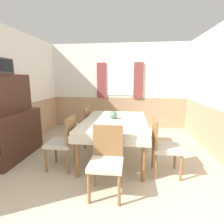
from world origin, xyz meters
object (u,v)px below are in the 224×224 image
Objects in this scene: dining_table at (115,125)px; vase at (113,115)px; chair_right_near at (163,144)px; chair_left_far at (82,124)px; chair_head_near at (107,158)px; chair_left_near at (64,140)px; sideboard at (12,124)px.

vase is at bearing 117.46° from dining_table.
chair_right_near is 5.95× the size of vase.
chair_head_near is (0.83, -1.64, 0.00)m from chair_left_far.
chair_right_near is 1.65m from chair_left_near.
chair_head_near is 1.01m from chair_right_near.
chair_head_near is at bearing -88.09° from vase.
dining_table is at bearing 6.94° from sideboard.
chair_left_far is 0.57× the size of sideboard.
chair_left_near is at bearing -142.44° from vase.
chair_left_far is 0.97m from vase.
chair_left_far and chair_left_near have the same top height.
chair_head_near and chair_right_near have the same top height.
chair_left_far is at bearing 33.72° from sideboard.
chair_left_near is (-1.65, 0.00, 0.00)m from chair_right_near.
dining_table is 1.99m from sideboard.
vase is at bearing -124.95° from chair_right_near.
chair_right_near is at bearing -145.01° from chair_head_near.
chair_left_far and chair_right_near have the same top height.
dining_table is at bearing -122.63° from chair_left_far.
sideboard is at bearing -173.06° from dining_table.
vase is at bearing -119.93° from chair_left_far.
chair_left_near is (-0.83, 0.58, 0.00)m from chair_head_near.
sideboard reaches higher than chair_left_near.
chair_head_near is at bearing -23.64° from sideboard.
dining_table is 1.93× the size of chair_left_far.
sideboard is (-1.98, -0.24, 0.02)m from dining_table.
chair_left_near is at bearing -180.00° from chair_left_far.
sideboard reaches higher than chair_head_near.
chair_left_far and vase have the same top height.
chair_left_far is at bearing 147.37° from dining_table.
chair_head_near is 1.23m from vase.
sideboard reaches higher than vase.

